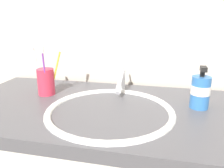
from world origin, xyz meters
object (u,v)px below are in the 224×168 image
at_px(toothbrush_white, 38,68).
at_px(toothbrush_purple, 44,68).
at_px(soap_dispenser, 200,91).
at_px(toothbrush_yellow, 57,67).
at_px(faucet, 121,80).
at_px(toothbrush_cup, 46,82).

height_order(toothbrush_white, toothbrush_purple, toothbrush_purple).
bearing_deg(toothbrush_white, soap_dispenser, -1.59).
distance_m(toothbrush_yellow, toothbrush_purple, 0.05).
bearing_deg(faucet, toothbrush_white, -165.96).
bearing_deg(toothbrush_white, toothbrush_cup, -10.49).
height_order(toothbrush_yellow, soap_dispenser, toothbrush_yellow).
distance_m(toothbrush_yellow, soap_dispenser, 0.56).
bearing_deg(toothbrush_purple, toothbrush_cup, 115.55).
relative_size(toothbrush_white, toothbrush_yellow, 0.94).
bearing_deg(toothbrush_cup, toothbrush_yellow, 20.00).
bearing_deg(soap_dispenser, toothbrush_white, 178.41).
distance_m(toothbrush_cup, soap_dispenser, 0.60).
bearing_deg(faucet, soap_dispenser, -18.62).
relative_size(toothbrush_purple, soap_dispenser, 1.30).
xyz_separation_m(toothbrush_cup, toothbrush_yellow, (0.04, 0.02, 0.06)).
bearing_deg(toothbrush_yellow, faucet, 16.30).
bearing_deg(toothbrush_cup, toothbrush_white, 169.51).
relative_size(faucet, toothbrush_cup, 1.43).
xyz_separation_m(faucet, toothbrush_yellow, (-0.25, -0.07, 0.06)).
height_order(toothbrush_white, soap_dispenser, toothbrush_white).
relative_size(toothbrush_cup, toothbrush_purple, 0.55).
xyz_separation_m(faucet, toothbrush_white, (-0.33, -0.08, 0.06)).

